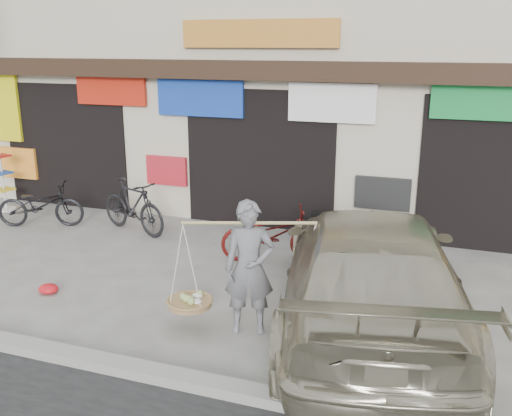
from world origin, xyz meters
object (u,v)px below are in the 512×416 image
(street_vendor, at_px, (249,273))
(bike_0, at_px, (41,205))
(suv, at_px, (370,271))
(display_rack, at_px, (3,183))
(bike_1, at_px, (133,206))
(bike_2, at_px, (273,234))

(street_vendor, relative_size, bike_0, 1.18)
(suv, bearing_deg, street_vendor, 12.26)
(display_rack, bearing_deg, suv, -18.15)
(bike_0, distance_m, bike_1, 1.95)
(suv, bearing_deg, bike_2, -55.76)
(bike_0, relative_size, bike_2, 0.96)
(street_vendor, distance_m, bike_2, 2.49)
(street_vendor, distance_m, display_rack, 7.68)
(bike_1, relative_size, display_rack, 1.18)
(bike_1, height_order, bike_2, bike_1)
(suv, distance_m, display_rack, 8.74)
(bike_2, xyz_separation_m, display_rack, (-6.45, 0.91, 0.14))
(bike_2, bearing_deg, bike_1, 58.44)
(bike_0, bearing_deg, bike_2, -114.06)
(bike_1, relative_size, suv, 0.31)
(street_vendor, height_order, bike_1, street_vendor)
(suv, bearing_deg, bike_0, -28.28)
(bike_1, bearing_deg, street_vendor, -110.20)
(street_vendor, distance_m, suv, 1.53)
(bike_0, distance_m, bike_2, 4.94)
(street_vendor, relative_size, display_rack, 1.34)
(display_rack, bearing_deg, bike_1, -6.34)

